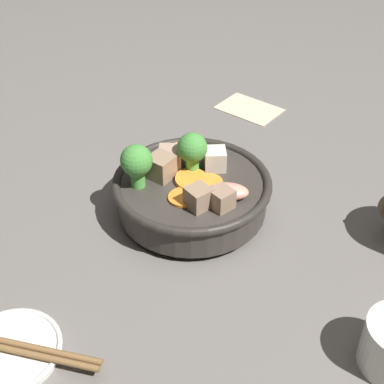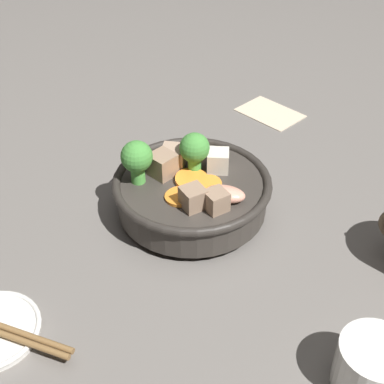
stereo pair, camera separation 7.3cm
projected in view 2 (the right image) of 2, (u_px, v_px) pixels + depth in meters
ground_plane at (192, 212)px, 0.75m from camera, size 3.00×3.00×0.00m
stirfry_bowl at (191, 189)px, 0.73m from camera, size 0.22×0.22×0.12m
tea_cup at (373, 367)px, 0.52m from camera, size 0.07×0.07×0.06m
napkin at (270, 113)px, 0.98m from camera, size 0.13×0.10×0.00m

